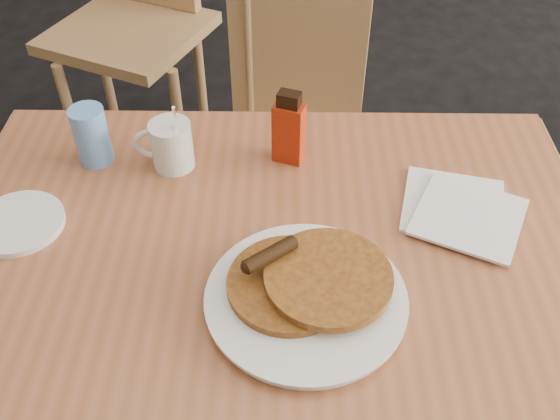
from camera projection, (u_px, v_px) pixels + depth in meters
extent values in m
cube|color=brown|center=(271.00, 246.00, 1.08)|extent=(1.18, 0.83, 0.04)
cube|color=#A0724B|center=(271.00, 252.00, 1.09)|extent=(1.22, 0.87, 0.02)
cylinder|color=#A0724B|center=(481.00, 276.00, 1.52)|extent=(0.04, 0.04, 0.71)
cube|color=#A0724B|center=(292.00, 159.00, 1.76)|extent=(0.42, 0.42, 0.04)
cube|color=#A0724B|center=(298.00, 56.00, 1.73)|extent=(0.38, 0.08, 0.42)
cylinder|color=#A0724B|center=(234.00, 246.00, 1.81)|extent=(0.04, 0.04, 0.39)
cylinder|color=#A0724B|center=(342.00, 183.00, 2.01)|extent=(0.04, 0.04, 0.39)
cube|color=#A0724B|center=(128.00, 33.00, 2.11)|extent=(0.60, 0.60, 0.04)
cylinder|color=#A0724B|center=(73.00, 126.00, 2.16)|extent=(0.04, 0.04, 0.48)
cylinder|color=#A0724B|center=(200.00, 73.00, 2.41)|extent=(0.04, 0.04, 0.48)
cylinder|color=silver|center=(306.00, 300.00, 0.96)|extent=(0.30, 0.30, 0.02)
cylinder|color=silver|center=(306.00, 297.00, 0.95)|extent=(0.31, 0.31, 0.01)
cylinder|color=#8F561E|center=(289.00, 284.00, 0.96)|extent=(0.19, 0.19, 0.01)
cylinder|color=#8F561E|center=(328.00, 277.00, 0.95)|extent=(0.20, 0.20, 0.01)
cylinder|color=black|center=(270.00, 255.00, 0.96)|extent=(0.08, 0.08, 0.02)
cylinder|color=silver|center=(172.00, 145.00, 1.17)|extent=(0.08, 0.08, 0.09)
torus|color=silver|center=(150.00, 144.00, 1.18)|extent=(0.06, 0.01, 0.06)
cylinder|color=black|center=(169.00, 128.00, 1.15)|extent=(0.07, 0.07, 0.01)
cylinder|color=white|center=(176.00, 131.00, 1.15)|extent=(0.02, 0.05, 0.14)
cube|color=maroon|center=(289.00, 133.00, 1.18)|extent=(0.06, 0.05, 0.12)
cube|color=black|center=(289.00, 99.00, 1.13)|extent=(0.05, 0.04, 0.03)
cube|color=silver|center=(453.00, 205.00, 1.12)|extent=(0.20, 0.20, 0.01)
cube|color=silver|center=(469.00, 216.00, 1.09)|extent=(0.23, 0.23, 0.01)
cylinder|color=#598ED2|center=(91.00, 135.00, 1.18)|extent=(0.08, 0.08, 0.12)
cylinder|color=silver|center=(18.00, 223.00, 1.08)|extent=(0.18, 0.18, 0.01)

